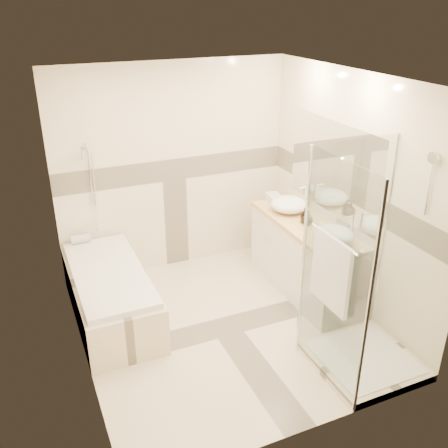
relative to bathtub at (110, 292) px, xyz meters
name	(u,v)px	position (x,y,z in m)	size (l,w,h in m)	color
room	(230,214)	(1.08, -0.64, 0.95)	(2.82, 3.02, 2.52)	beige
bathtub	(110,292)	(0.00, 0.00, 0.00)	(0.75, 1.70, 0.56)	beige
vanity	(305,257)	(2.15, -0.35, 0.12)	(0.58, 1.62, 0.85)	white
shower_enclosure	(353,318)	(1.86, -1.62, 0.20)	(0.96, 0.93, 2.04)	beige
vessel_sink_near	(289,204)	(2.13, 0.02, 0.63)	(0.43, 0.43, 0.17)	white
vessel_sink_far	(333,235)	(2.13, -0.85, 0.63)	(0.42, 0.42, 0.17)	white
faucet_near	(305,195)	(2.35, 0.02, 0.71)	(0.12, 0.03, 0.28)	silver
faucet_far	(351,225)	(2.35, -0.85, 0.70)	(0.11, 0.03, 0.27)	silver
amenity_bottle_a	(304,215)	(2.13, -0.31, 0.62)	(0.07, 0.08, 0.16)	black
amenity_bottle_b	(307,218)	(2.13, -0.37, 0.62)	(0.12, 0.12, 0.16)	black
folded_towels	(274,198)	(2.13, 0.37, 0.58)	(0.15, 0.25, 0.08)	silver
rolled_towel	(81,239)	(-0.15, 0.76, 0.30)	(0.10, 0.10, 0.21)	silver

